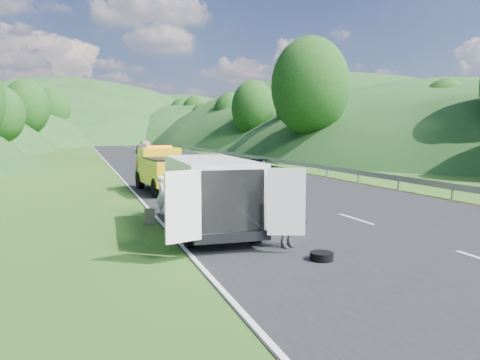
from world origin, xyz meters
name	(u,v)px	position (x,y,z in m)	size (l,w,h in m)	color
ground	(260,215)	(0.00, 0.00, 0.00)	(320.00, 320.00, 0.00)	#38661E
road_surface	(163,158)	(3.00, 40.00, 0.01)	(14.00, 200.00, 0.02)	black
guardrail	(197,152)	(10.30, 52.50, 0.00)	(0.06, 140.00, 1.52)	gray
tree_line_right	(257,150)	(23.00, 60.00, 0.00)	(14.00, 140.00, 14.00)	#245519
hills_backdrop	(123,141)	(6.50, 134.70, 0.00)	(201.00, 288.60, 44.00)	#2D5B23
tow_truck	(164,170)	(-2.30, 8.08, 1.20)	(2.56, 5.86, 2.45)	black
white_van	(209,191)	(-2.68, -2.27, 1.34)	(3.66, 6.80, 2.37)	black
woman	(162,214)	(-3.58, 1.43, 0.00)	(0.55, 0.40, 1.50)	white
child	(232,225)	(-1.65, -1.54, 0.00)	(0.46, 0.36, 0.95)	#D6D372
worker	(288,248)	(-1.15, -5.05, 0.00)	(1.24, 0.72, 1.93)	black
suitcase	(150,216)	(-4.31, -0.41, 0.28)	(0.35, 0.19, 0.56)	#665F4C
spare_tire	(321,261)	(-0.89, -6.49, 0.00)	(0.59, 0.59, 0.20)	black
passing_suv	(261,182)	(4.29, 10.81, 0.00)	(2.41, 5.22, 1.45)	black
dist_car_a	(142,153)	(2.35, 54.27, 0.00)	(1.58, 3.92, 1.34)	#47484C
dist_car_b	(146,147)	(5.90, 76.88, 0.00)	(1.41, 4.05, 1.33)	#7E545F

